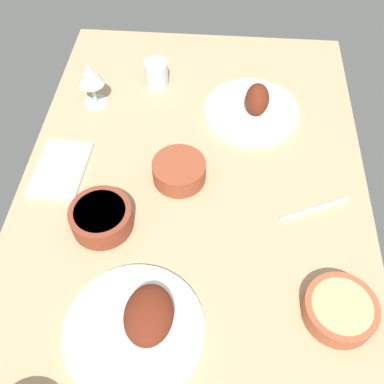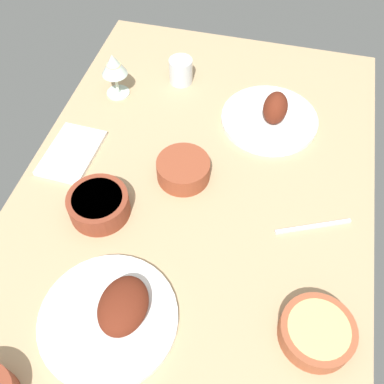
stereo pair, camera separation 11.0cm
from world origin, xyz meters
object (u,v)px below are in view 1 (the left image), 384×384
(plate_center_main, at_px, (253,108))
(fork_loose, at_px, (314,209))
(bowl_soup, at_px, (101,217))
(wine_glass, at_px, (90,76))
(folded_napkin, at_px, (61,169))
(bowl_onions, at_px, (179,170))
(water_tumbler, at_px, (156,73))
(bowl_pasta, at_px, (340,309))
(plate_far_side, at_px, (140,325))

(plate_center_main, distance_m, fork_loose, 0.37)
(bowl_soup, distance_m, fork_loose, 0.52)
(wine_glass, xyz_separation_m, folded_napkin, (0.27, -0.04, -0.09))
(bowl_onions, xyz_separation_m, bowl_soup, (0.16, -0.17, 0.00))
(plate_center_main, relative_size, water_tumbler, 3.53)
(wine_glass, bearing_deg, plate_center_main, 88.91)
(wine_glass, relative_size, fork_loose, 0.74)
(plate_center_main, xyz_separation_m, fork_loose, (0.33, 0.15, -0.02))
(plate_center_main, height_order, bowl_onions, plate_center_main)
(bowl_pasta, distance_m, bowl_onions, 0.50)
(bowl_onions, bearing_deg, water_tumbler, -164.08)
(plate_center_main, distance_m, bowl_soup, 0.55)
(wine_glass, height_order, water_tumbler, wine_glass)
(plate_far_side, distance_m, water_tumbler, 0.78)
(plate_center_main, relative_size, bowl_onions, 2.01)
(folded_napkin, bearing_deg, bowl_pasta, 63.47)
(bowl_pasta, xyz_separation_m, bowl_soup, (-0.18, -0.54, 0.01))
(bowl_onions, relative_size, folded_napkin, 0.71)
(bowl_onions, bearing_deg, plate_center_main, 143.37)
(bowl_pasta, xyz_separation_m, fork_loose, (-0.26, -0.03, -0.02))
(fork_loose, bearing_deg, plate_center_main, 90.23)
(plate_far_side, bearing_deg, bowl_onions, 174.01)
(bowl_onions, relative_size, bowl_soup, 0.93)
(water_tumbler, bearing_deg, folded_napkin, -29.59)
(wine_glass, bearing_deg, fork_loose, 61.08)
(plate_center_main, distance_m, folded_napkin, 0.57)
(water_tumbler, relative_size, folded_napkin, 0.41)
(wine_glass, bearing_deg, bowl_pasta, 46.76)
(plate_center_main, relative_size, bowl_pasta, 1.81)
(plate_far_side, xyz_separation_m, folded_napkin, (-0.40, -0.27, -0.02))
(wine_glass, relative_size, water_tumbler, 1.78)
(bowl_pasta, bearing_deg, wine_glass, -133.24)
(fork_loose, bearing_deg, bowl_pasta, -108.64)
(plate_center_main, height_order, fork_loose, plate_center_main)
(bowl_soup, height_order, fork_loose, bowl_soup)
(plate_center_main, relative_size, bowl_soup, 1.87)
(bowl_onions, relative_size, fork_loose, 0.73)
(bowl_pasta, distance_m, bowl_soup, 0.57)
(folded_napkin, xyz_separation_m, fork_loose, (0.08, 0.66, -0.00))
(plate_far_side, bearing_deg, wine_glass, -160.68)
(wine_glass, xyz_separation_m, fork_loose, (0.34, 0.62, -0.10))
(folded_napkin, distance_m, fork_loose, 0.66)
(water_tumbler, xyz_separation_m, fork_loose, (0.45, 0.45, -0.04))
(plate_far_side, relative_size, wine_glass, 2.09)
(plate_center_main, relative_size, plate_far_side, 0.95)
(plate_far_side, distance_m, folded_napkin, 0.49)
(bowl_pasta, bearing_deg, bowl_soup, -108.70)
(bowl_soup, bearing_deg, folded_napkin, -137.58)
(folded_napkin, bearing_deg, water_tumbler, 150.41)
(plate_far_side, xyz_separation_m, bowl_soup, (-0.25, -0.13, 0.01))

